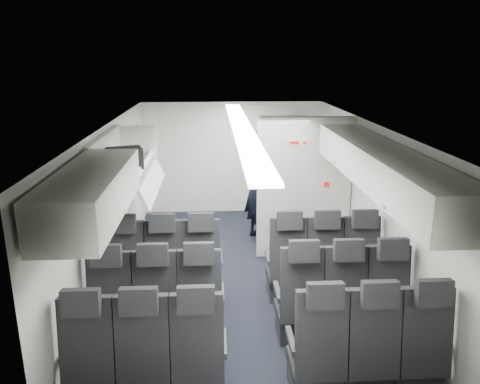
{
  "coord_description": "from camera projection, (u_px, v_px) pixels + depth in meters",
  "views": [
    {
      "loc": [
        -0.36,
        -5.85,
        2.98
      ],
      "look_at": [
        0.0,
        0.4,
        1.15
      ],
      "focal_mm": 35.0,
      "sensor_mm": 36.0,
      "label": 1
    }
  ],
  "objects": [
    {
      "name": "cabin_shell",
      "position": [
        242.0,
        202.0,
        6.15
      ],
      "size": [
        3.41,
        6.01,
        2.16
      ],
      "color": "black",
      "rests_on": "ground"
    },
    {
      "name": "seat_row_front",
      "position": [
        244.0,
        270.0,
        5.84
      ],
      "size": [
        3.33,
        0.56,
        1.24
      ],
      "color": "black",
      "rests_on": "cabin_shell"
    },
    {
      "name": "seat_row_mid",
      "position": [
        250.0,
        307.0,
        4.98
      ],
      "size": [
        3.33,
        0.56,
        1.24
      ],
      "color": "black",
      "rests_on": "cabin_shell"
    },
    {
      "name": "seat_row_rear",
      "position": [
        258.0,
        360.0,
        4.12
      ],
      "size": [
        3.33,
        0.56,
        1.24
      ],
      "color": "black",
      "rests_on": "cabin_shell"
    },
    {
      "name": "overhead_bin_left_rear",
      "position": [
        91.0,
        194.0,
        3.95
      ],
      "size": [
        0.53,
        1.8,
        0.4
      ],
      "color": "silver",
      "rests_on": "cabin_shell"
    },
    {
      "name": "overhead_bin_left_front_open",
      "position": [
        124.0,
        162.0,
        5.66
      ],
      "size": [
        0.64,
        1.7,
        0.72
      ],
      "color": "#9E9E93",
      "rests_on": "cabin_shell"
    },
    {
      "name": "overhead_bin_right_rear",
      "position": [
        415.0,
        188.0,
        4.11
      ],
      "size": [
        0.53,
        1.8,
        0.4
      ],
      "color": "silver",
      "rests_on": "cabin_shell"
    },
    {
      "name": "overhead_bin_right_front",
      "position": [
        356.0,
        150.0,
        5.78
      ],
      "size": [
        0.53,
        1.7,
        0.4
      ],
      "color": "silver",
      "rests_on": "cabin_shell"
    },
    {
      "name": "bulkhead_partition",
      "position": [
        304.0,
        188.0,
        6.99
      ],
      "size": [
        1.4,
        0.15,
        2.13
      ],
      "color": "silver",
      "rests_on": "cabin_shell"
    },
    {
      "name": "galley_unit",
      "position": [
        283.0,
        167.0,
        8.86
      ],
      "size": [
        0.85,
        0.52,
        1.9
      ],
      "color": "#939399",
      "rests_on": "cabin_shell"
    },
    {
      "name": "boarding_door",
      "position": [
        135.0,
        185.0,
        7.59
      ],
      "size": [
        0.12,
        1.27,
        1.86
      ],
      "color": "silver",
      "rests_on": "cabin_shell"
    },
    {
      "name": "flight_attendant",
      "position": [
        259.0,
        186.0,
        7.68
      ],
      "size": [
        0.68,
        0.79,
        1.83
      ],
      "primitive_type": "imported",
      "rotation": [
        0.0,
        0.0,
        2.0
      ],
      "color": "black",
      "rests_on": "ground"
    },
    {
      "name": "carry_on_bag",
      "position": [
        124.0,
        158.0,
        5.49
      ],
      "size": [
        0.48,
        0.4,
        0.24
      ],
      "primitive_type": "cube",
      "rotation": [
        0.0,
        0.0,
        0.32
      ],
      "color": "black",
      "rests_on": "overhead_bin_left_front_open"
    },
    {
      "name": "papers",
      "position": [
        271.0,
        177.0,
        7.6
      ],
      "size": [
        0.22,
        0.06,
        0.15
      ],
      "primitive_type": "cube",
      "rotation": [
        0.0,
        0.0,
        0.16
      ],
      "color": "white",
      "rests_on": "flight_attendant"
    }
  ]
}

